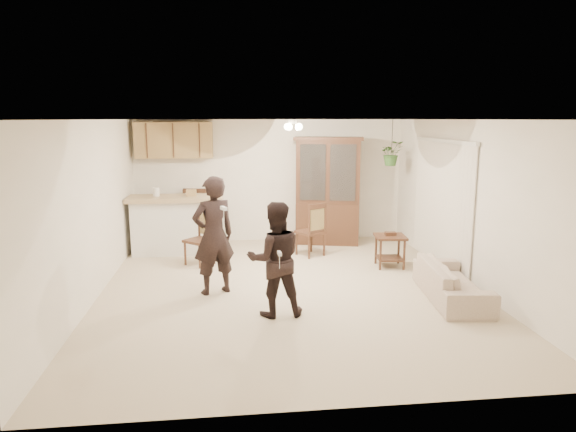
{
  "coord_description": "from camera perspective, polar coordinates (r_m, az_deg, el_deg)",
  "views": [
    {
      "loc": [
        -0.85,
        -7.29,
        2.51
      ],
      "look_at": [
        0.04,
        0.4,
        1.04
      ],
      "focal_mm": 32.0,
      "sensor_mm": 36.0,
      "label": 1
    }
  ],
  "objects": [
    {
      "name": "controller_child",
      "position": [
        6.2,
        -0.95,
        -4.18
      ],
      "size": [
        0.05,
        0.13,
        0.04
      ],
      "primitive_type": "cube",
      "rotation": [
        0.0,
        0.0,
        3.21
      ],
      "color": "white",
      "rests_on": "child"
    },
    {
      "name": "bar_top",
      "position": [
        9.8,
        -12.42,
        1.93
      ],
      "size": [
        1.75,
        0.7,
        0.08
      ],
      "primitive_type": "cube",
      "color": "tan",
      "rests_on": "breakfast_bar"
    },
    {
      "name": "side_table",
      "position": [
        8.99,
        11.25,
        -3.78
      ],
      "size": [
        0.55,
        0.55,
        0.61
      ],
      "rotation": [
        0.0,
        0.0,
        -0.1
      ],
      "color": "#3B2515",
      "rests_on": "floor"
    },
    {
      "name": "wall_front",
      "position": [
        4.32,
        5.08,
        -6.28
      ],
      "size": [
        5.5,
        0.02,
        2.5
      ],
      "primitive_type": "cube",
      "color": "white",
      "rests_on": "ground"
    },
    {
      "name": "child",
      "position": [
        6.59,
        -1.45,
        -5.42
      ],
      "size": [
        0.69,
        0.55,
        1.35
      ],
      "primitive_type": "imported",
      "rotation": [
        0.0,
        0.0,
        3.21
      ],
      "color": "black",
      "rests_on": "floor"
    },
    {
      "name": "chair_bar",
      "position": [
        10.4,
        -10.52,
        -1.6
      ],
      "size": [
        0.59,
        0.59,
        1.13
      ],
      "rotation": [
        0.0,
        0.0,
        -0.19
      ],
      "color": "#3B2515",
      "rests_on": "floor"
    },
    {
      "name": "chair_hutch_right",
      "position": [
        9.56,
        2.49,
        -2.74
      ],
      "size": [
        0.61,
        0.61,
        1.0
      ],
      "rotation": [
        0.0,
        0.0,
        3.69
      ],
      "color": "#3B2515",
      "rests_on": "floor"
    },
    {
      "name": "sofa",
      "position": [
        7.62,
        17.8,
        -6.13
      ],
      "size": [
        0.94,
        1.94,
        0.73
      ],
      "primitive_type": "imported",
      "rotation": [
        0.0,
        0.0,
        1.46
      ],
      "color": "beige",
      "rests_on": "floor"
    },
    {
      "name": "wall_back",
      "position": [
        10.65,
        -2.01,
        3.95
      ],
      "size": [
        5.5,
        0.02,
        2.5
      ],
      "primitive_type": "cube",
      "color": "white",
      "rests_on": "ground"
    },
    {
      "name": "floor",
      "position": [
        7.76,
        0.02,
        -8.13
      ],
      "size": [
        6.5,
        6.5,
        0.0
      ],
      "primitive_type": "plane",
      "color": "#BFAC90",
      "rests_on": "ground"
    },
    {
      "name": "wall_right",
      "position": [
        8.23,
        19.42,
        1.32
      ],
      "size": [
        0.02,
        6.5,
        2.5
      ],
      "primitive_type": "cube",
      "color": "white",
      "rests_on": "ground"
    },
    {
      "name": "ceiling",
      "position": [
        7.34,
        0.03,
        10.67
      ],
      "size": [
        5.5,
        6.5,
        0.02
      ],
      "primitive_type": "cube",
      "color": "white",
      "rests_on": "wall_back"
    },
    {
      "name": "breakfast_bar",
      "position": [
        9.9,
        -12.29,
        -1.22
      ],
      "size": [
        1.6,
        0.55,
        1.0
      ],
      "primitive_type": "cube",
      "color": "silver",
      "rests_on": "floor"
    },
    {
      "name": "controller_adult",
      "position": [
        7.0,
        -7.16,
        0.86
      ],
      "size": [
        0.1,
        0.16,
        0.05
      ],
      "primitive_type": "cube",
      "rotation": [
        0.0,
        0.0,
        3.55
      ],
      "color": "white",
      "rests_on": "adult"
    },
    {
      "name": "wall_left",
      "position": [
        7.64,
        -20.93,
        0.53
      ],
      "size": [
        0.02,
        6.5,
        2.5
      ],
      "primitive_type": "cube",
      "color": "white",
      "rests_on": "ground"
    },
    {
      "name": "ceiling_fixture",
      "position": [
        8.55,
        0.43,
        10.01
      ],
      "size": [
        0.36,
        0.36,
        0.2
      ],
      "primitive_type": null,
      "color": "beige",
      "rests_on": "ceiling"
    },
    {
      "name": "upper_cabinets",
      "position": [
        10.42,
        -12.54,
        8.24
      ],
      "size": [
        1.5,
        0.34,
        0.7
      ],
      "primitive_type": "cube",
      "color": "olive",
      "rests_on": "wall_back"
    },
    {
      "name": "china_hutch",
      "position": [
        10.39,
        4.46,
        2.72
      ],
      "size": [
        1.45,
        0.83,
        2.16
      ],
      "rotation": [
        0.0,
        0.0,
        -0.23
      ],
      "color": "#3B2515",
      "rests_on": "floor"
    },
    {
      "name": "hanging_plant",
      "position": [
        10.21,
        11.43,
        6.83
      ],
      "size": [
        0.43,
        0.37,
        0.48
      ],
      "primitive_type": "imported",
      "color": "#254E1F",
      "rests_on": "ceiling"
    },
    {
      "name": "chair_hutch_left",
      "position": [
        9.09,
        -9.79,
        -3.67
      ],
      "size": [
        0.6,
        0.6,
        0.97
      ],
      "rotation": [
        0.0,
        0.0,
        -0.74
      ],
      "color": "#3B2515",
      "rests_on": "floor"
    },
    {
      "name": "vertical_blinds",
      "position": [
        9.04,
        16.66,
        1.32
      ],
      "size": [
        0.06,
        2.3,
        2.1
      ],
      "primitive_type": null,
      "color": "white",
      "rests_on": "wall_right"
    },
    {
      "name": "plant_cord",
      "position": [
        10.19,
        11.5,
        8.66
      ],
      "size": [
        0.01,
        0.01,
        0.65
      ],
      "primitive_type": "cylinder",
      "color": "#29241E",
      "rests_on": "ceiling"
    },
    {
      "name": "adult",
      "position": [
        7.44,
        -8.28,
        -1.86
      ],
      "size": [
        0.77,
        0.65,
        1.8
      ],
      "primitive_type": "imported",
      "rotation": [
        0.0,
        0.0,
        3.55
      ],
      "color": "black",
      "rests_on": "floor"
    }
  ]
}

